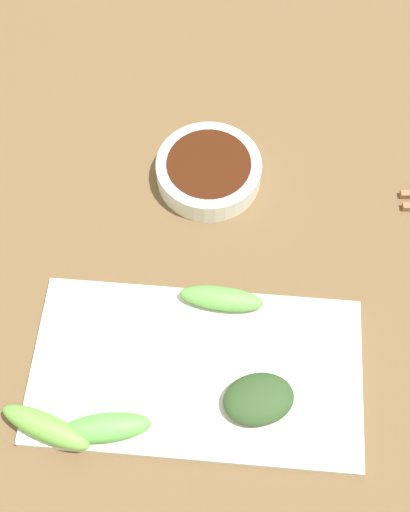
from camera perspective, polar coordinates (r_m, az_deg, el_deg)
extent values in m
cube|color=brown|center=(0.74, -0.10, -3.55)|extent=(2.10, 2.10, 0.02)
cylinder|color=white|center=(0.80, 0.32, 7.29)|extent=(0.12, 0.12, 0.03)
cylinder|color=#3C190B|center=(0.79, 0.33, 7.55)|extent=(0.10, 0.10, 0.02)
cube|color=silver|center=(0.69, -0.37, -9.88)|extent=(0.18, 0.34, 0.01)
ellipsoid|color=#70B948|center=(0.67, -13.50, -14.11)|extent=(0.05, 0.10, 0.03)
ellipsoid|color=#62A94A|center=(0.70, 1.44, -3.66)|extent=(0.03, 0.09, 0.02)
ellipsoid|color=#2E4924|center=(0.67, 4.63, -12.16)|extent=(0.07, 0.08, 0.02)
ellipsoid|color=#5EB74C|center=(0.67, -8.50, -14.38)|extent=(0.04, 0.09, 0.03)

